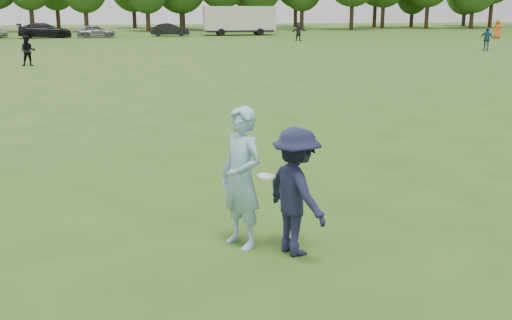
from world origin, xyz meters
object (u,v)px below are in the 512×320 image
at_px(thrower, 241,178).
at_px(field_cone, 383,40).
at_px(player_far_a, 28,51).
at_px(player_far_d, 299,31).
at_px(defender, 296,192).
at_px(player_far_b, 486,39).
at_px(cargo_trailer, 239,19).
at_px(player_far_c, 498,29).
at_px(car_f, 170,30).
at_px(car_d, 45,30).
at_px(car_e, 96,31).

bearing_deg(thrower, field_cone, 123.87).
height_order(player_far_a, player_far_d, player_far_d).
height_order(defender, player_far_b, defender).
relative_size(thrower, cargo_trailer, 0.23).
bearing_deg(player_far_b, player_far_d, 176.52).
xyz_separation_m(player_far_c, car_f, (-32.87, 10.72, -0.25)).
height_order(car_d, car_f, car_d).
relative_size(defender, player_far_d, 1.04).
xyz_separation_m(player_far_c, car_e, (-40.66, 9.10, -0.28)).
bearing_deg(thrower, cargo_trailer, 139.43).
distance_m(car_d, cargo_trailer, 20.96).
xyz_separation_m(player_far_a, player_far_b, (32.34, 6.03, 0.02)).
distance_m(defender, player_far_b, 42.06).
relative_size(defender, field_cone, 6.18).
relative_size(player_far_c, field_cone, 6.35).
distance_m(player_far_b, cargo_trailer, 30.11).
distance_m(car_d, car_f, 13.06).
xyz_separation_m(defender, field_cone, (19.85, 46.13, -0.78)).
relative_size(defender, car_e, 0.47).
bearing_deg(player_far_a, defender, -78.54).
relative_size(player_far_d, car_f, 0.42).
bearing_deg(thrower, car_e, 154.40).
bearing_deg(field_cone, car_e, 155.45).
xyz_separation_m(defender, car_d, (-12.35, 58.77, -0.15)).
xyz_separation_m(player_far_c, cargo_trailer, (-25.03, 11.46, 0.82)).
height_order(player_far_b, player_far_d, player_far_d).
bearing_deg(car_f, player_far_a, 165.55).
xyz_separation_m(player_far_a, cargo_trailer, (17.20, 32.04, 0.91)).
relative_size(player_far_b, car_d, 0.33).
height_order(thrower, cargo_trailer, cargo_trailer).
bearing_deg(player_far_d, thrower, -121.30).
distance_m(thrower, car_f, 59.69).
xyz_separation_m(car_f, cargo_trailer, (7.84, 0.74, 1.08)).
bearing_deg(field_cone, player_far_d, 157.15).
distance_m(thrower, car_d, 59.51).
height_order(defender, player_far_d, defender).
distance_m(player_far_a, player_far_b, 32.90).
bearing_deg(defender, player_far_b, -55.53).
bearing_deg(car_d, thrower, -174.79).
bearing_deg(car_e, car_f, -81.69).
xyz_separation_m(thrower, car_e, (-6.42, 58.06, -0.38)).
bearing_deg(car_d, car_f, -90.29).
height_order(defender, car_e, defender).
bearing_deg(car_e, player_far_d, -118.61).
bearing_deg(player_far_c, car_e, 25.63).
height_order(thrower, player_far_c, thrower).
distance_m(player_far_b, player_far_d, 18.23).
relative_size(car_f, field_cone, 14.15).
bearing_deg(player_far_c, cargo_trailer, 13.65).
xyz_separation_m(player_far_d, cargo_trailer, (-4.01, 11.58, 0.89)).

